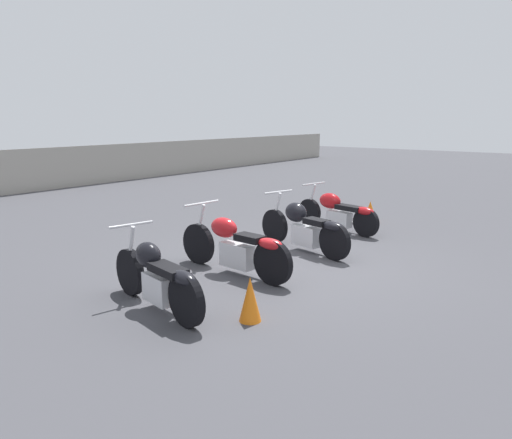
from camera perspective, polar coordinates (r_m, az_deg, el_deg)
ground_plane at (r=8.22m, az=4.17°, el=-5.07°), size 60.00×60.00×0.00m
motorcycle_slot_0 at (r=6.29m, az=-11.19°, el=-6.50°), size 0.71×1.99×1.00m
motorcycle_slot_1 at (r=7.58m, az=-2.41°, el=-3.07°), size 0.71×2.26×1.03m
motorcycle_slot_2 at (r=8.91m, az=5.53°, el=-0.88°), size 0.84×2.14×1.01m
motorcycle_slot_3 at (r=10.61m, az=9.35°, el=0.89°), size 0.78×2.09×0.95m
traffic_cone_near at (r=5.90m, az=-0.68°, el=-9.09°), size 0.26×0.26×0.54m
traffic_cone_far at (r=11.69m, az=12.90°, el=0.88°), size 0.33×0.33×0.48m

